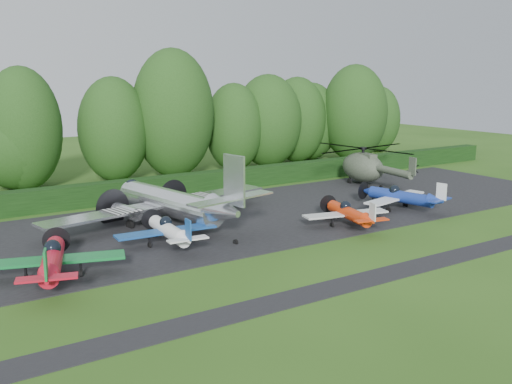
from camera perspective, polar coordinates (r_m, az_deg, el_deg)
ground at (r=37.74m, az=4.60°, el=-6.07°), size 160.00×160.00×0.00m
apron at (r=45.77m, az=-2.99°, el=-2.85°), size 70.00×18.00×0.01m
taxiway_verge at (r=33.43m, az=10.88°, el=-8.62°), size 70.00×2.00×0.00m
hedgerow at (r=55.36m, az=-8.64°, el=-0.42°), size 90.00×1.60×2.00m
transport_plane at (r=44.45m, az=-8.52°, el=-1.04°), size 20.06×15.38×6.43m
light_plane_red at (r=34.21m, az=-19.72°, el=-6.38°), size 7.99×8.40×3.07m
light_plane_white at (r=39.13m, az=-8.72°, el=-3.80°), size 7.03×7.39×2.70m
light_plane_orange at (r=44.13m, az=9.25°, el=-2.08°), size 6.85×7.21×2.63m
light_plane_blue at (r=50.46m, az=14.25°, el=-0.43°), size 7.54×7.93×2.90m
helicopter at (r=61.23m, az=10.67°, el=2.71°), size 12.38×14.49×3.99m
sign_board at (r=68.80m, az=11.13°, el=2.90°), size 3.23×0.12×1.82m
tree_0 at (r=64.89m, az=-8.30°, el=7.77°), size 9.16×9.16×14.39m
tree_1 at (r=63.65m, az=-14.05°, el=6.08°), size 7.58×7.58×11.32m
tree_2 at (r=76.04m, az=4.12°, el=7.22°), size 7.77×7.77×11.21m
tree_4 at (r=87.81m, az=12.16°, el=7.11°), size 6.36×6.36×9.77m
tree_5 at (r=61.44m, az=-22.27°, el=5.86°), size 7.51×7.51×12.36m
tree_6 at (r=71.71m, az=1.21°, el=7.11°), size 8.48×8.48×11.55m
tree_7 at (r=77.67m, az=9.81°, el=7.77°), size 8.71×8.71×12.83m
tree_8 at (r=68.87m, az=-2.22°, el=6.49°), size 6.98×6.98×10.53m
tree_10 at (r=78.45m, az=5.52°, el=7.05°), size 7.53×7.53×10.43m
tree_11 at (r=62.31m, az=-22.82°, el=4.69°), size 8.69×8.69×9.76m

